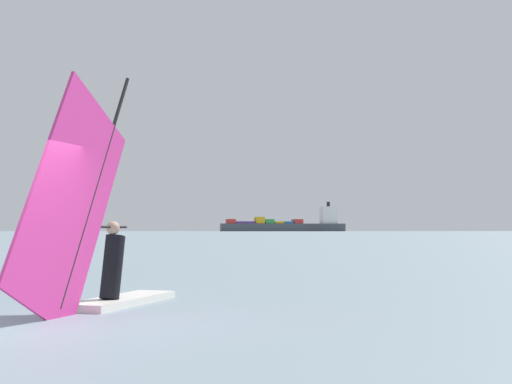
{
  "coord_description": "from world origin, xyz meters",
  "views": [
    {
      "loc": [
        6.33,
        -7.15,
        1.24
      ],
      "look_at": [
        -6.07,
        21.25,
        2.96
      ],
      "focal_mm": 48.24,
      "sensor_mm": 36.0,
      "label": 1
    }
  ],
  "objects": [
    {
      "name": "cargo_ship",
      "position": [
        -288.52,
        758.77,
        7.89
      ],
      "size": [
        140.77,
        97.47,
        35.46
      ],
      "rotation": [
        0.0,
        0.0,
        3.67
      ],
      "color": "#3F444C",
      "rests_on": "ground_plane"
    },
    {
      "name": "windsurfer",
      "position": [
        -0.28,
        1.77,
        0.95
      ],
      "size": [
        1.01,
        4.54,
        4.15
      ],
      "rotation": [
        0.0,
        0.0,
        1.68
      ],
      "color": "white",
      "rests_on": "ground_plane"
    },
    {
      "name": "ground_plane",
      "position": [
        0.0,
        0.0,
        0.0
      ],
      "size": [
        4000.0,
        4000.0,
        0.0
      ],
      "primitive_type": "plane",
      "color": "gray"
    }
  ]
}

